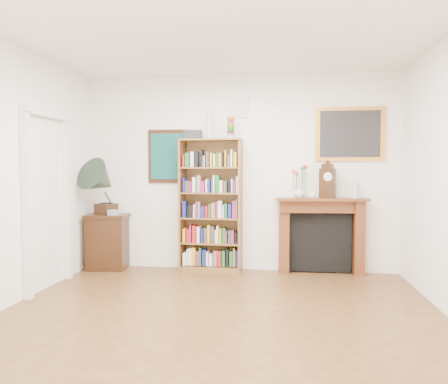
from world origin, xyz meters
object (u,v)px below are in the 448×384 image
(cd_stack, at_px, (113,213))
(flower_vase, at_px, (299,192))
(teacup, at_px, (312,196))
(bookshelf, at_px, (211,198))
(bottle_left, at_px, (355,190))
(side_cabinet, at_px, (107,242))
(gramophone, at_px, (102,183))
(bottle_right, at_px, (357,191))
(fireplace, at_px, (321,229))
(mantel_clock, at_px, (327,182))

(cd_stack, height_order, flower_vase, flower_vase)
(flower_vase, distance_m, teacup, 0.20)
(bookshelf, distance_m, bottle_left, 1.99)
(side_cabinet, xyz_separation_m, bottle_left, (3.51, 0.05, 0.78))
(gramophone, xyz_separation_m, cd_stack, (0.17, -0.02, -0.43))
(bookshelf, relative_size, cd_stack, 18.12)
(side_cabinet, bearing_deg, bookshelf, -2.23)
(teacup, distance_m, bottle_right, 0.63)
(bottle_left, bearing_deg, fireplace, 168.98)
(teacup, bearing_deg, bottle_right, 9.56)
(mantel_clock, relative_size, bottle_right, 2.36)
(teacup, bearing_deg, side_cabinet, 179.86)
(side_cabinet, relative_size, flower_vase, 4.70)
(mantel_clock, bearing_deg, bottle_left, 18.96)
(bookshelf, height_order, bottle_right, bookshelf)
(mantel_clock, xyz_separation_m, teacup, (-0.21, -0.09, -0.19))
(flower_vase, bearing_deg, gramophone, -176.20)
(cd_stack, bearing_deg, side_cabinet, 140.64)
(mantel_clock, height_order, bottle_left, mantel_clock)
(fireplace, xyz_separation_m, bottle_right, (0.48, -0.04, 0.54))
(teacup, bearing_deg, bookshelf, 177.36)
(bookshelf, xyz_separation_m, bottle_right, (2.03, 0.04, 0.11))
(gramophone, height_order, flower_vase, gramophone)
(fireplace, relative_size, bottle_right, 6.39)
(fireplace, bearing_deg, teacup, -136.61)
(side_cabinet, height_order, fireplace, fireplace)
(mantel_clock, xyz_separation_m, flower_vase, (-0.38, 0.01, -0.14))
(cd_stack, bearing_deg, bottle_left, 2.85)
(gramophone, bearing_deg, bottle_right, 25.87)
(side_cabinet, relative_size, bottle_right, 4.01)
(bookshelf, distance_m, gramophone, 1.58)
(side_cabinet, distance_m, mantel_clock, 3.27)
(gramophone, bearing_deg, bottle_left, 25.21)
(flower_vase, relative_size, bottle_right, 0.85)
(bookshelf, bearing_deg, flower_vase, 4.80)
(cd_stack, relative_size, bottle_right, 0.60)
(side_cabinet, distance_m, cd_stack, 0.48)
(mantel_clock, distance_m, teacup, 0.30)
(fireplace, xyz_separation_m, cd_stack, (-2.93, -0.25, 0.22))
(cd_stack, height_order, teacup, teacup)
(side_cabinet, relative_size, teacup, 8.40)
(teacup, height_order, bottle_right, bottle_right)
(gramophone, bearing_deg, fireplace, 27.12)
(bookshelf, height_order, gramophone, bookshelf)
(bookshelf, bearing_deg, mantel_clock, 3.92)
(bookshelf, distance_m, fireplace, 1.61)
(side_cabinet, height_order, cd_stack, cd_stack)
(fireplace, bearing_deg, bottle_right, -9.33)
(gramophone, bearing_deg, cd_stack, 14.97)
(fireplace, height_order, cd_stack, fireplace)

